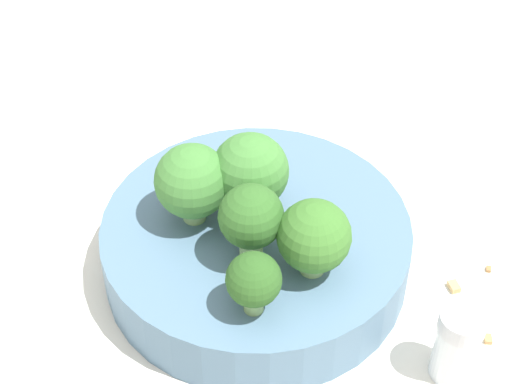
% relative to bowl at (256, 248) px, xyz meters
% --- Properties ---
extents(ground_plane, '(3.00, 3.00, 0.00)m').
position_rel_bowl_xyz_m(ground_plane, '(0.00, 0.00, -0.02)').
color(ground_plane, silver).
extents(bowl, '(0.23, 0.23, 0.05)m').
position_rel_bowl_xyz_m(bowl, '(0.00, 0.00, 0.00)').
color(bowl, slate).
rests_on(bowl, ground_plane).
extents(broccoli_floret_0, '(0.05, 0.05, 0.06)m').
position_rel_bowl_xyz_m(broccoli_floret_0, '(0.02, -0.04, 0.06)').
color(broccoli_floret_0, '#8EB770').
rests_on(broccoli_floret_0, bowl).
extents(broccoli_floret_1, '(0.06, 0.06, 0.07)m').
position_rel_bowl_xyz_m(broccoli_floret_1, '(-0.01, -0.01, 0.06)').
color(broccoli_floret_1, '#7A9E5B').
rests_on(broccoli_floret_1, bowl).
extents(broccoli_floret_2, '(0.05, 0.05, 0.06)m').
position_rel_bowl_xyz_m(broccoli_floret_2, '(0.01, 0.06, 0.05)').
color(broccoli_floret_2, '#8EB770').
rests_on(broccoli_floret_2, bowl).
extents(broccoli_floret_3, '(0.04, 0.04, 0.06)m').
position_rel_bowl_xyz_m(broccoli_floret_3, '(0.02, 0.02, 0.06)').
color(broccoli_floret_3, '#84AD66').
rests_on(broccoli_floret_3, bowl).
extents(broccoli_floret_4, '(0.04, 0.04, 0.05)m').
position_rel_bowl_xyz_m(broccoli_floret_4, '(0.06, 0.05, 0.05)').
color(broccoli_floret_4, '#7A9E5B').
rests_on(broccoli_floret_4, bowl).
extents(pepper_shaker, '(0.03, 0.03, 0.06)m').
position_rel_bowl_xyz_m(pepper_shaker, '(-0.01, 0.16, 0.01)').
color(pepper_shaker, silver).
rests_on(pepper_shaker, ground_plane).
extents(almond_crumb_0, '(0.01, 0.01, 0.01)m').
position_rel_bowl_xyz_m(almond_crumb_0, '(-0.11, 0.13, -0.02)').
color(almond_crumb_0, olive).
rests_on(almond_crumb_0, ground_plane).
extents(almond_crumb_1, '(0.01, 0.01, 0.01)m').
position_rel_bowl_xyz_m(almond_crumb_1, '(-0.05, 0.17, -0.02)').
color(almond_crumb_1, '#AD7F4C').
rests_on(almond_crumb_1, ground_plane).
extents(almond_crumb_2, '(0.01, 0.01, 0.01)m').
position_rel_bowl_xyz_m(almond_crumb_2, '(-0.08, 0.12, -0.02)').
color(almond_crumb_2, tan).
rests_on(almond_crumb_2, ground_plane).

